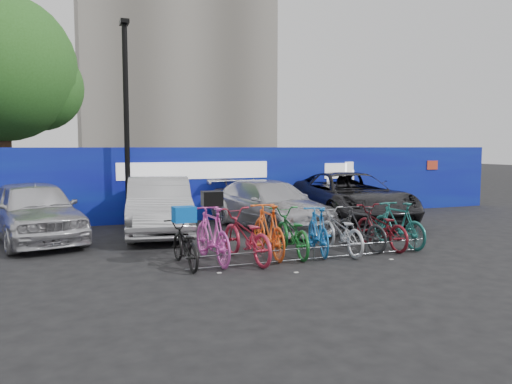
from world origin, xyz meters
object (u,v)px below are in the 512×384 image
car_2 (270,205)px  bike_0 (184,244)px  car_0 (34,211)px  bike_rack (314,253)px  car_3 (349,197)px  bike_4 (291,232)px  bike_1 (212,234)px  bike_9 (398,224)px  tree (8,72)px  bike_5 (318,230)px  bike_7 (361,228)px  bike_3 (268,230)px  bike_8 (381,227)px  bike_2 (246,236)px  lamppost (126,118)px  bike_6 (340,231)px  car_1 (159,206)px

car_2 → bike_0: 5.06m
car_0 → bike_0: size_ratio=2.67×
bike_rack → car_0: 7.29m
car_3 → bike_rack: bearing=-122.1°
bike_4 → bike_1: bearing=6.7°
bike_1 → bike_9: 4.66m
tree → bike_rack: bearing=-57.6°
bike_rack → car_0: size_ratio=1.21×
bike_5 → bike_7: bike_5 is taller
tree → car_0: (1.06, -6.17, -4.28)m
bike_3 → bike_4: (0.54, -0.03, -0.08)m
bike_8 → bike_3: bearing=-3.6°
car_0 → bike_2: car_0 is taller
bike_rack → bike_3: size_ratio=2.82×
bike_1 → bike_7: (3.63, 0.06, -0.08)m
lamppost → car_3: (6.76, -1.51, -2.48)m
tree → bike_0: (4.07, -10.21, -4.61)m
bike_3 → bike_2: bearing=22.5°
car_3 → bike_0: bearing=-140.8°
bike_rack → bike_5: bearing=56.1°
tree → bike_8: (8.86, -10.05, -4.56)m
bike_8 → bike_9: (0.48, -0.03, 0.05)m
lamppost → bike_3: 6.44m
tree → bike_7: tree is taller
bike_4 → tree: bearing=-52.5°
bike_2 → bike_8: 3.49m
car_3 → bike_4: bearing=-128.3°
car_3 → bike_4: size_ratio=2.89×
tree → bike_rack: size_ratio=1.39×
bike_8 → bike_2: bearing=0.3°
bike_0 → bike_6: bike_6 is taller
bike_7 → bike_rack: bearing=13.3°
bike_4 → bike_8: 2.33m
bike_4 → bike_7: 1.78m
bike_3 → bike_9: 3.35m
lamppost → bike_6: bearing=-53.5°
bike_0 → bike_8: bearing=178.8°
car_3 → bike_2: 6.41m
bike_1 → bike_2: (0.70, -0.12, -0.05)m
car_0 → bike_5: size_ratio=2.59×
bike_rack → bike_4: 0.77m
bike_1 → bike_9: size_ratio=1.08×
bike_1 → lamppost: bearing=-83.0°
car_2 → bike_4: 3.67m
lamppost → bike_8: size_ratio=3.16×
car_1 → bike_1: 3.96m
bike_2 → bike_3: (0.61, 0.22, 0.05)m
car_3 → bike_4: car_3 is taller
bike_5 → bike_6: bike_5 is taller
car_2 → bike_9: size_ratio=2.64×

